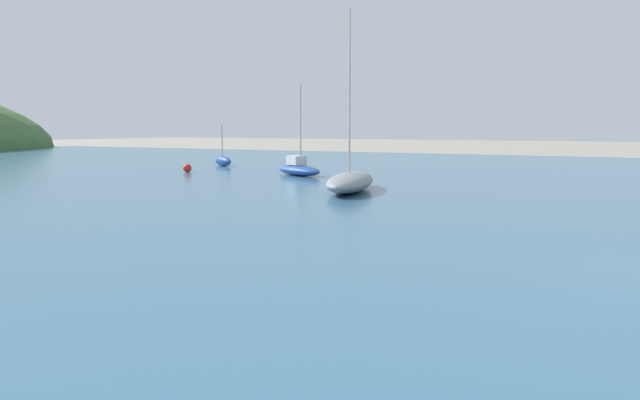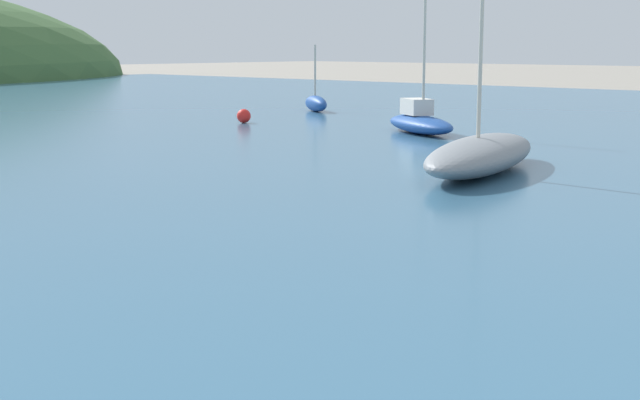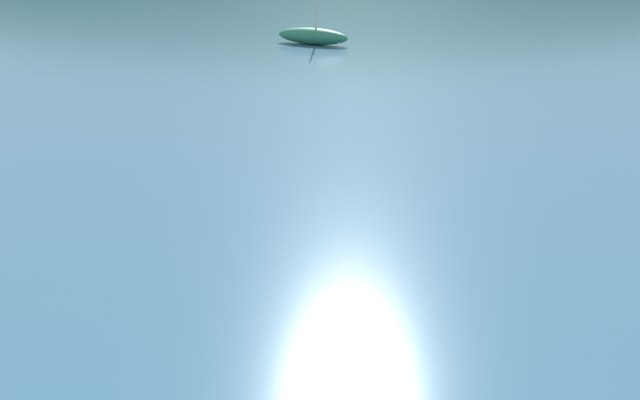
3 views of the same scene
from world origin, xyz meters
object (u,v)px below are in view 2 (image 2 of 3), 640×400
boat_red_dinghy (316,103)px  mooring_buoy (244,116)px  boat_far_left (420,121)px  boat_nearest_quay (481,153)px

boat_red_dinghy → mooring_buoy: bearing=-161.5°
boat_red_dinghy → boat_far_left: (-3.94, -7.28, 0.02)m
boat_nearest_quay → mooring_buoy: 11.56m
boat_red_dinghy → mooring_buoy: 5.17m
boat_nearest_quay → boat_red_dinghy: bearing=53.7°
boat_far_left → mooring_buoy: size_ratio=9.94×
boat_far_left → mooring_buoy: bearing=99.6°
boat_nearest_quay → mooring_buoy: bearing=68.6°
boat_red_dinghy → boat_nearest_quay: bearing=-126.3°
boat_red_dinghy → mooring_buoy: (-4.90, -1.64, -0.08)m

